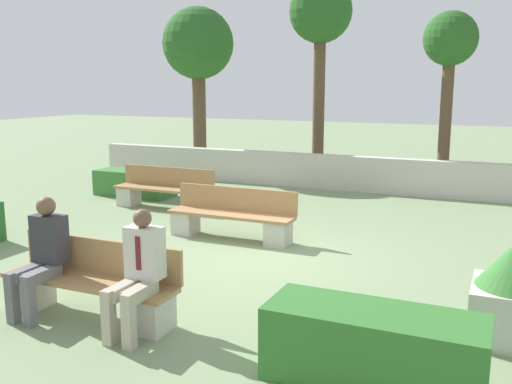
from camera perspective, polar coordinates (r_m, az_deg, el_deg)
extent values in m
plane|color=gray|center=(8.46, 0.12, -6.71)|extent=(60.00, 60.00, 0.00)
cube|color=beige|center=(13.86, 10.21, 1.81)|extent=(14.55, 0.30, 0.84)
cube|color=#A37A4C|center=(6.56, -16.50, -8.64)|extent=(2.12, 0.44, 0.05)
cube|color=#A37A4C|center=(6.67, -15.25, -6.23)|extent=(2.12, 0.04, 0.40)
cube|color=beige|center=(7.18, -21.51, -9.11)|extent=(0.36, 0.40, 0.39)
cube|color=beige|center=(6.15, -10.38, -11.85)|extent=(0.36, 0.40, 0.39)
cube|color=#A37A4C|center=(9.42, -2.61, -2.31)|extent=(2.18, 0.44, 0.05)
cube|color=#A37A4C|center=(9.58, -1.96, -0.70)|extent=(2.18, 0.04, 0.40)
cube|color=beige|center=(9.88, -7.05, -3.06)|extent=(0.36, 0.40, 0.39)
cube|color=beige|center=(9.13, 2.24, -4.14)|extent=(0.36, 0.40, 0.39)
cube|color=#A37A4C|center=(11.86, -9.35, 0.29)|extent=(2.16, 0.44, 0.05)
cube|color=#A37A4C|center=(12.02, -8.75, 1.54)|extent=(2.16, 0.04, 0.40)
cube|color=beige|center=(12.39, -12.61, -0.41)|extent=(0.36, 0.40, 0.39)
cube|color=beige|center=(11.46, -5.76, -1.10)|extent=(0.36, 0.40, 0.39)
cube|color=#B2A893|center=(5.99, -13.08, -9.46)|extent=(0.14, 0.46, 0.13)
cube|color=#B2A893|center=(5.87, -11.50, -9.79)|extent=(0.14, 0.46, 0.13)
cube|color=#B2A893|center=(5.91, -14.52, -12.07)|extent=(0.11, 0.11, 0.57)
cube|color=#B2A893|center=(5.77, -12.61, -12.55)|extent=(0.11, 0.11, 0.57)
cube|color=beige|center=(6.01, -11.06, -5.94)|extent=(0.38, 0.22, 0.54)
sphere|color=brown|center=(5.90, -11.30, -2.58)|extent=(0.19, 0.19, 0.19)
cube|color=maroon|center=(5.91, -11.72, -6.03)|extent=(0.06, 0.01, 0.35)
cube|color=slate|center=(6.81, -21.78, -7.47)|extent=(0.14, 0.46, 0.13)
cube|color=slate|center=(6.67, -20.57, -7.76)|extent=(0.14, 0.46, 0.13)
cube|color=slate|center=(6.75, -23.18, -9.70)|extent=(0.11, 0.11, 0.57)
cube|color=slate|center=(6.58, -21.74, -10.11)|extent=(0.11, 0.11, 0.57)
cube|color=#333338|center=(6.81, -19.94, -4.40)|extent=(0.38, 0.22, 0.54)
sphere|color=brown|center=(6.71, -20.27, -1.34)|extent=(0.21, 0.21, 0.21)
cube|color=#33702D|center=(5.14, 11.67, -15.00)|extent=(1.85, 0.71, 0.66)
cube|color=#3D7A38|center=(13.41, -12.03, 0.88)|extent=(1.84, 0.74, 0.58)
cylinder|color=brown|center=(16.77, -5.68, 7.37)|extent=(0.39, 0.39, 3.11)
sphere|color=#285B23|center=(16.77, -5.82, 14.59)|extent=(2.02, 2.02, 2.02)
cylinder|color=brown|center=(15.87, 6.29, 8.72)|extent=(0.32, 0.32, 3.98)
sphere|color=#285B23|center=(15.97, 6.48, 17.54)|extent=(1.68, 1.68, 1.68)
cylinder|color=brown|center=(14.81, 18.41, 6.69)|extent=(0.29, 0.29, 3.25)
sphere|color=#285B23|center=(14.82, 18.87, 14.33)|extent=(1.30, 1.30, 1.30)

